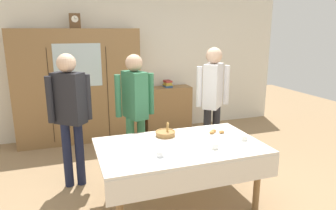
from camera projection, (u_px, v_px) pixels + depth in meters
ground_plane at (173, 196)px, 3.68m from camera, size 12.00×12.00×0.00m
back_wall at (126, 62)px, 5.79m from camera, size 6.40×0.10×2.70m
dining_table at (181, 154)px, 3.31m from camera, size 1.78×1.06×0.74m
wall_cabinet at (79, 87)px, 5.32m from camera, size 2.11×0.46×1.97m
mantel_clock at (75, 21)px, 5.05m from camera, size 0.18×0.11×0.24m
bookshelf_low at (168, 109)px, 6.03m from camera, size 0.91×0.35×0.87m
book_stack at (168, 84)px, 5.91m from camera, size 0.16×0.21×0.13m
tea_cup_mid_right at (244, 138)px, 3.43m from camera, size 0.13×0.13×0.06m
tea_cup_mid_left at (160, 155)px, 2.99m from camera, size 0.13×0.13×0.06m
tea_cup_near_right at (215, 147)px, 3.18m from camera, size 0.13×0.13×0.06m
bread_basket at (165, 133)px, 3.58m from camera, size 0.24×0.24×0.16m
pastry_plate at (217, 133)px, 3.64m from camera, size 0.28×0.28×0.05m
spoon_far_left at (179, 151)px, 3.15m from camera, size 0.12×0.02×0.01m
spoon_mid_left at (196, 132)px, 3.72m from camera, size 0.12×0.02×0.01m
spoon_back_edge at (216, 143)px, 3.37m from camera, size 0.12×0.02×0.01m
person_beside_shelf at (70, 108)px, 3.71m from camera, size 0.52×0.38×1.69m
person_behind_table_left at (213, 94)px, 4.42m from camera, size 0.52×0.40×1.71m
person_near_right_end at (135, 104)px, 4.02m from camera, size 0.52×0.40×1.65m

